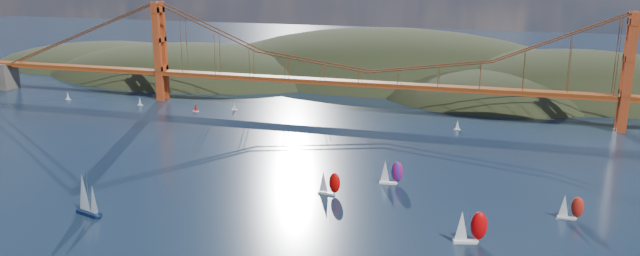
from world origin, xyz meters
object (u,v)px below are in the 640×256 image
object	(u,v)px
racer_1	(470,226)
racer_2	(570,207)
sloop_navy	(86,195)
racer_0	(329,183)
racer_rwb	(391,172)

from	to	relation	value
racer_1	racer_2	size ratio (longest dim) A/B	1.26
sloop_navy	racer_1	bearing A→B (deg)	23.12
racer_0	racer_2	distance (m)	77.07
sloop_navy	racer_1	distance (m)	116.88
racer_1	racer_2	bearing A→B (deg)	26.76
racer_1	racer_rwb	world-z (taller)	racer_1
sloop_navy	racer_0	world-z (taller)	sloop_navy
racer_1	racer_rwb	xyz separation A→B (m)	(-29.73, 41.20, -0.56)
racer_1	racer_rwb	distance (m)	50.81
racer_rwb	racer_0	bearing A→B (deg)	-146.22
racer_1	racer_rwb	bearing A→B (deg)	110.57
sloop_navy	racer_2	xyz separation A→B (m)	(144.97, 38.96, -2.49)
racer_2	racer_rwb	bearing A→B (deg)	166.99
racer_rwb	racer_2	bearing A→B (deg)	-21.69
sloop_navy	racer_0	distance (m)	77.94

